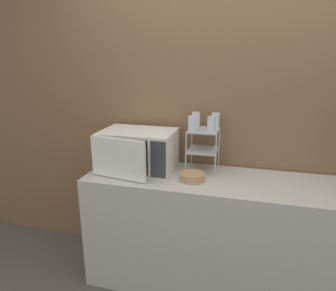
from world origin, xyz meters
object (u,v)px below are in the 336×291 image
object	(u,v)px
microwave	(137,150)
glass_back_left	(196,120)
glass_back_right	(215,120)
dish_rack	(203,141)
glass_front_right	(211,124)
glass_front_left	(192,124)
bowl	(192,177)

from	to	relation	value
microwave	glass_back_left	size ratio (longest dim) A/B	4.96
glass_back_right	glass_back_left	xyz separation A→B (m)	(-0.15, -0.01, 0.00)
dish_rack	glass_back_right	bearing A→B (deg)	47.33
microwave	glass_back_right	size ratio (longest dim) A/B	4.96
glass_front_right	glass_back_left	distance (m)	0.20
glass_back_right	microwave	bearing A→B (deg)	-161.72
microwave	glass_back_right	xyz separation A→B (m)	(0.57, 0.19, 0.23)
microwave	glass_front_left	size ratio (longest dim) A/B	4.96
microwave	glass_front_right	bearing A→B (deg)	3.05
microwave	dish_rack	size ratio (longest dim) A/B	1.72
dish_rack	glass_front_right	xyz separation A→B (m)	(0.07, -0.08, 0.15)
dish_rack	glass_back_left	size ratio (longest dim) A/B	2.88
glass_back_left	bowl	bearing A→B (deg)	-83.14
dish_rack	glass_front_left	xyz separation A→B (m)	(-0.07, -0.08, 0.15)
dish_rack	glass_front_right	bearing A→B (deg)	-49.25
dish_rack	bowl	bearing A→B (deg)	-99.78
glass_front_left	bowl	xyz separation A→B (m)	(0.03, -0.14, -0.35)
glass_front_right	bowl	world-z (taller)	glass_front_right
glass_front_left	glass_back_right	world-z (taller)	same
glass_front_right	glass_back_left	size ratio (longest dim) A/B	1.00
glass_back_left	glass_front_left	bearing A→B (deg)	-89.36
microwave	glass_front_left	bearing A→B (deg)	3.35
glass_front_left	glass_back_left	world-z (taller)	same
dish_rack	glass_front_left	size ratio (longest dim) A/B	2.88
glass_front_right	dish_rack	bearing A→B (deg)	130.75
glass_front_left	glass_back_right	distance (m)	0.22
bowl	glass_front_left	bearing A→B (deg)	103.53
dish_rack	glass_back_right	size ratio (longest dim) A/B	2.88
glass_front_left	glass_front_right	xyz separation A→B (m)	(0.14, 0.01, 0.00)
glass_front_left	glass_back_right	xyz separation A→B (m)	(0.15, 0.16, 0.00)
microwave	glass_front_left	world-z (taller)	glass_front_left
microwave	glass_back_left	world-z (taller)	glass_back_left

